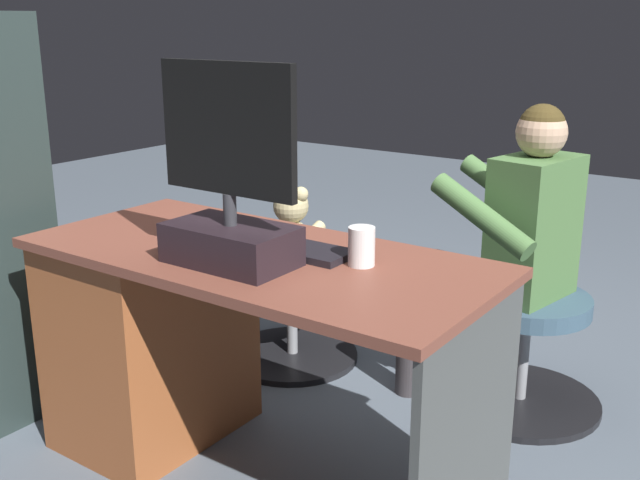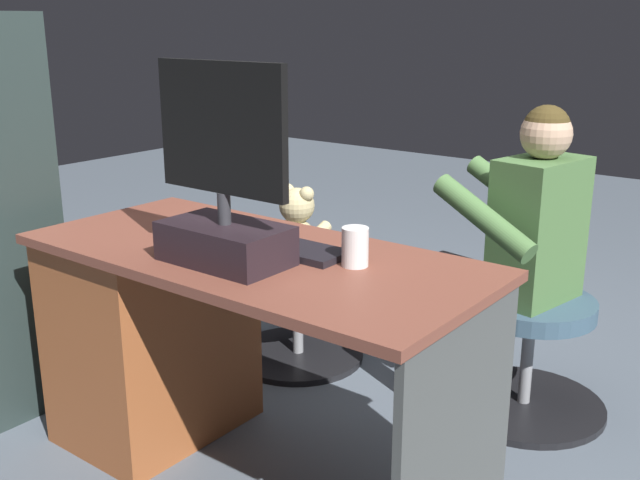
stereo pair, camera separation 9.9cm
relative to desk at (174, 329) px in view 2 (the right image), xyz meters
name	(u,v)px [view 2 (the right image)]	position (x,y,z in m)	size (l,w,h in m)	color
ground_plane	(334,421)	(-0.36, -0.40, -0.39)	(10.00, 10.00, 0.00)	#535E6A
desk	(174,329)	(0.00, 0.00, 0.00)	(1.39, 0.64, 0.73)	brown
monitor	(224,205)	(-0.37, 0.12, 0.50)	(0.43, 0.21, 0.54)	black
keyboard	(280,246)	(-0.41, -0.06, 0.35)	(0.42, 0.14, 0.02)	black
computer_mouse	(196,226)	(-0.08, -0.04, 0.35)	(0.06, 0.10, 0.04)	#2E2529
cup	(355,247)	(-0.67, -0.07, 0.39)	(0.07, 0.07, 0.11)	white
tv_remote	(183,243)	(-0.17, 0.09, 0.34)	(0.04, 0.15, 0.02)	black
office_chair_teddy	(298,303)	(0.07, -0.73, -0.15)	(0.54, 0.54, 0.43)	black
teddy_bear	(299,226)	(0.07, -0.74, 0.18)	(0.21, 0.22, 0.31)	tan
visitor_chair	(528,348)	(-0.85, -0.90, -0.16)	(0.58, 0.58, 0.43)	black
person	(509,239)	(-0.76, -0.88, 0.24)	(0.59, 0.54, 1.10)	#4A713D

